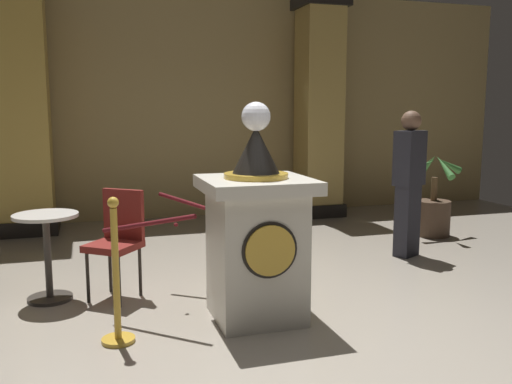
{
  "coord_description": "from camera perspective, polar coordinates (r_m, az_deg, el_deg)",
  "views": [
    {
      "loc": [
        -1.35,
        -3.72,
        1.66
      ],
      "look_at": [
        -0.1,
        0.32,
        1.02
      ],
      "focal_mm": 38.49,
      "sensor_mm": 36.0,
      "label": 1
    }
  ],
  "objects": [
    {
      "name": "velvet_rope",
      "position": [
        4.66,
        -8.35,
        -2.32
      ],
      "size": [
        1.21,
        1.21,
        0.22
      ],
      "color": "#591419"
    },
    {
      "name": "bystander_guest",
      "position": [
        6.41,
        15.6,
        1.2
      ],
      "size": [
        0.42,
        0.36,
        1.65
      ],
      "color": "#26262D",
      "rests_on": "ground_plane"
    },
    {
      "name": "stanchion_far",
      "position": [
        4.09,
        -14.29,
        -10.05
      ],
      "size": [
        0.24,
        0.24,
        1.06
      ],
      "color": "gold",
      "rests_on": "ground_plane"
    },
    {
      "name": "pedestal_clock",
      "position": [
        4.34,
        0.01,
        -4.48
      ],
      "size": [
        0.84,
        0.84,
        1.72
      ],
      "color": "beige",
      "rests_on": "ground_plane"
    },
    {
      "name": "column_right",
      "position": [
        8.69,
        6.56,
        8.49
      ],
      "size": [
        0.73,
        0.73,
        3.35
      ],
      "color": "black",
      "rests_on": "ground_plane"
    },
    {
      "name": "stanchion_near",
      "position": [
        5.47,
        -3.77,
        -5.38
      ],
      "size": [
        0.24,
        0.24,
        0.99
      ],
      "color": "gold",
      "rests_on": "ground_plane"
    },
    {
      "name": "back_wall",
      "position": [
        8.63,
        -8.31,
        9.0
      ],
      "size": [
        11.29,
        0.16,
        3.49
      ],
      "primitive_type": "cube",
      "color": "tan",
      "rests_on": "ground_plane"
    },
    {
      "name": "column_left",
      "position": [
        7.99,
        -23.13,
        7.87
      ],
      "size": [
        0.81,
        0.81,
        3.35
      ],
      "color": "black",
      "rests_on": "ground_plane"
    },
    {
      "name": "ground_plane",
      "position": [
        4.29,
        2.61,
        -14.21
      ],
      "size": [
        11.29,
        11.29,
        0.0
      ],
      "primitive_type": "plane",
      "color": "#9E9384"
    },
    {
      "name": "potted_palm_right",
      "position": [
        7.63,
        17.94,
        -1.78
      ],
      "size": [
        0.84,
        0.81,
        1.11
      ],
      "color": "#4C3828",
      "rests_on": "ground_plane"
    },
    {
      "name": "cafe_chair_red",
      "position": [
        5.0,
        -14.15,
        -4.25
      ],
      "size": [
        0.56,
        0.56,
        0.96
      ],
      "color": "black",
      "rests_on": "ground_plane"
    },
    {
      "name": "cafe_table",
      "position": [
        5.12,
        -20.88,
        -5.23
      ],
      "size": [
        0.55,
        0.55,
        0.77
      ],
      "color": "#332D28",
      "rests_on": "ground_plane"
    }
  ]
}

